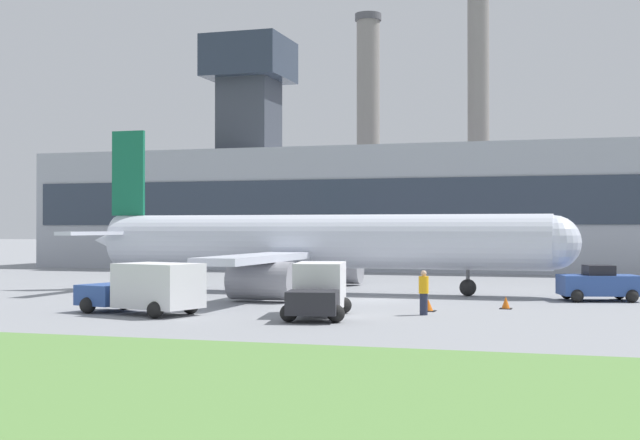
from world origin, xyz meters
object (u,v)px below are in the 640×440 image
at_px(pushback_tug, 599,285).
at_px(ground_crew_person, 424,292).
at_px(baggage_truck, 319,290).
at_px(airplane, 312,244).
at_px(fuel_truck, 147,289).

relative_size(pushback_tug, ground_crew_person, 2.26).
bearing_deg(baggage_truck, airplane, 108.52).
xyz_separation_m(baggage_truck, ground_crew_person, (4.05, 1.89, -0.13)).
height_order(airplane, baggage_truck, airplane).
relative_size(pushback_tug, baggage_truck, 0.76).
xyz_separation_m(airplane, ground_crew_person, (8.35, -10.96, -1.79)).
distance_m(pushback_tug, baggage_truck, 16.13).
xyz_separation_m(pushback_tug, baggage_truck, (-11.15, -11.65, 0.27)).
xyz_separation_m(fuel_truck, ground_crew_person, (11.29, 3.12, -0.12)).
relative_size(airplane, fuel_truck, 4.75).
relative_size(airplane, pushback_tug, 6.74).
bearing_deg(airplane, ground_crew_person, -52.70).
bearing_deg(airplane, fuel_truck, -101.79).
bearing_deg(baggage_truck, pushback_tug, 46.24).
bearing_deg(ground_crew_person, airplane, 127.30).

